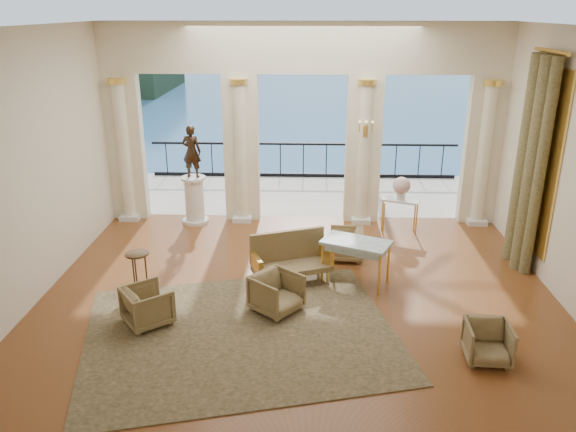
{
  "coord_description": "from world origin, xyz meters",
  "views": [
    {
      "loc": [
        0.13,
        -8.8,
        4.76
      ],
      "look_at": [
        -0.21,
        0.6,
        1.26
      ],
      "focal_mm": 35.0,
      "sensor_mm": 36.0,
      "label": 1
    }
  ],
  "objects_px": {
    "game_table": "(356,245)",
    "console_table": "(400,205)",
    "armchair_a": "(277,291)",
    "side_table": "(137,258)",
    "pedestal": "(195,201)",
    "statue": "(192,151)",
    "armchair_b": "(488,341)",
    "settee": "(290,258)",
    "armchair_d": "(147,304)",
    "armchair_c": "(346,243)"
  },
  "relations": [
    {
      "from": "game_table",
      "to": "statue",
      "type": "xyz_separation_m",
      "value": [
        -3.52,
        2.96,
        0.98
      ]
    },
    {
      "from": "settee",
      "to": "statue",
      "type": "distance_m",
      "value": 3.98
    },
    {
      "from": "armchair_a",
      "to": "armchair_d",
      "type": "bearing_deg",
      "value": 143.36
    },
    {
      "from": "armchair_c",
      "to": "armchair_d",
      "type": "distance_m",
      "value": 4.21
    },
    {
      "from": "armchair_d",
      "to": "settee",
      "type": "height_order",
      "value": "settee"
    },
    {
      "from": "pedestal",
      "to": "statue",
      "type": "height_order",
      "value": "statue"
    },
    {
      "from": "game_table",
      "to": "side_table",
      "type": "relative_size",
      "value": 1.98
    },
    {
      "from": "statue",
      "to": "side_table",
      "type": "bearing_deg",
      "value": 92.81
    },
    {
      "from": "armchair_a",
      "to": "armchair_d",
      "type": "height_order",
      "value": "armchair_a"
    },
    {
      "from": "settee",
      "to": "game_table",
      "type": "height_order",
      "value": "settee"
    },
    {
      "from": "console_table",
      "to": "settee",
      "type": "bearing_deg",
      "value": -113.11
    },
    {
      "from": "console_table",
      "to": "side_table",
      "type": "xyz_separation_m",
      "value": [
        -5.08,
        -2.88,
        -0.06
      ]
    },
    {
      "from": "armchair_c",
      "to": "side_table",
      "type": "xyz_separation_m",
      "value": [
        -3.79,
        -1.41,
        0.25
      ]
    },
    {
      "from": "armchair_b",
      "to": "game_table",
      "type": "distance_m",
      "value": 2.96
    },
    {
      "from": "armchair_a",
      "to": "statue",
      "type": "bearing_deg",
      "value": 68.08
    },
    {
      "from": "game_table",
      "to": "console_table",
      "type": "xyz_separation_m",
      "value": [
        1.18,
        2.51,
        -0.09
      ]
    },
    {
      "from": "settee",
      "to": "statue",
      "type": "xyz_separation_m",
      "value": [
        -2.33,
        2.97,
        1.25
      ]
    },
    {
      "from": "pedestal",
      "to": "statue",
      "type": "bearing_deg",
      "value": 90.0
    },
    {
      "from": "armchair_b",
      "to": "console_table",
      "type": "distance_m",
      "value": 4.93
    },
    {
      "from": "armchair_a",
      "to": "console_table",
      "type": "height_order",
      "value": "console_table"
    },
    {
      "from": "settee",
      "to": "game_table",
      "type": "bearing_deg",
      "value": -20.33
    },
    {
      "from": "armchair_c",
      "to": "side_table",
      "type": "distance_m",
      "value": 4.05
    },
    {
      "from": "statue",
      "to": "console_table",
      "type": "xyz_separation_m",
      "value": [
        4.7,
        -0.45,
        -1.07
      ]
    },
    {
      "from": "armchair_c",
      "to": "pedestal",
      "type": "bearing_deg",
      "value": -114.08
    },
    {
      "from": "armchair_a",
      "to": "pedestal",
      "type": "xyz_separation_m",
      "value": [
        -2.14,
        4.06,
        0.17
      ]
    },
    {
      "from": "armchair_c",
      "to": "pedestal",
      "type": "height_order",
      "value": "pedestal"
    },
    {
      "from": "statue",
      "to": "armchair_b",
      "type": "bearing_deg",
      "value": 143.67
    },
    {
      "from": "armchair_c",
      "to": "statue",
      "type": "bearing_deg",
      "value": -114.08
    },
    {
      "from": "game_table",
      "to": "console_table",
      "type": "bearing_deg",
      "value": 89.25
    },
    {
      "from": "armchair_d",
      "to": "pedestal",
      "type": "distance_m",
      "value": 4.54
    },
    {
      "from": "side_table",
      "to": "settee",
      "type": "bearing_deg",
      "value": 7.57
    },
    {
      "from": "statue",
      "to": "side_table",
      "type": "relative_size",
      "value": 1.75
    },
    {
      "from": "game_table",
      "to": "console_table",
      "type": "distance_m",
      "value": 2.77
    },
    {
      "from": "game_table",
      "to": "armchair_c",
      "type": "bearing_deg",
      "value": 120.32
    },
    {
      "from": "armchair_a",
      "to": "side_table",
      "type": "relative_size",
      "value": 1.06
    },
    {
      "from": "armchair_d",
      "to": "game_table",
      "type": "bearing_deg",
      "value": -102.92
    },
    {
      "from": "armchair_c",
      "to": "side_table",
      "type": "bearing_deg",
      "value": -64.36
    },
    {
      "from": "armchair_d",
      "to": "side_table",
      "type": "xyz_separation_m",
      "value": [
        -0.49,
        1.2,
        0.24
      ]
    },
    {
      "from": "statue",
      "to": "pedestal",
      "type": "bearing_deg",
      "value": 99.31
    },
    {
      "from": "statue",
      "to": "side_table",
      "type": "distance_m",
      "value": 3.53
    },
    {
      "from": "pedestal",
      "to": "settee",
      "type": "bearing_deg",
      "value": -51.84
    },
    {
      "from": "console_table",
      "to": "game_table",
      "type": "bearing_deg",
      "value": -94.99
    },
    {
      "from": "armchair_d",
      "to": "armchair_c",
      "type": "bearing_deg",
      "value": -89.31
    },
    {
      "from": "armchair_d",
      "to": "armchair_b",
      "type": "bearing_deg",
      "value": -136.69
    },
    {
      "from": "armchair_a",
      "to": "armchair_b",
      "type": "distance_m",
      "value": 3.34
    },
    {
      "from": "game_table",
      "to": "side_table",
      "type": "xyz_separation_m",
      "value": [
        -3.9,
        -0.37,
        -0.15
      ]
    },
    {
      "from": "armchair_a",
      "to": "console_table",
      "type": "distance_m",
      "value": 4.43
    },
    {
      "from": "armchair_c",
      "to": "armchair_a",
      "type": "bearing_deg",
      "value": -25.47
    },
    {
      "from": "armchair_a",
      "to": "game_table",
      "type": "relative_size",
      "value": 0.53
    },
    {
      "from": "armchair_b",
      "to": "console_table",
      "type": "height_order",
      "value": "console_table"
    }
  ]
}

